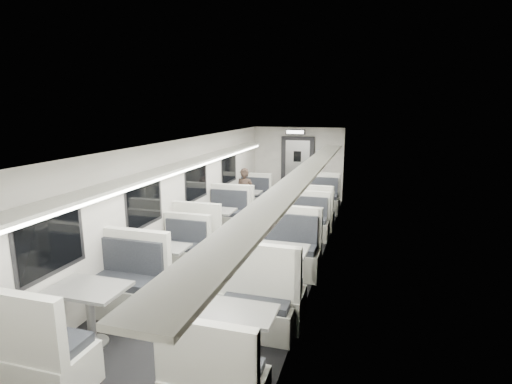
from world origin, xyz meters
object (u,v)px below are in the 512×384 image
Objects in this scene: booth_right_b at (302,233)px; passenger at (245,194)px; booth_right_c at (277,271)px; booth_right_d at (239,338)px; booth_right_a at (317,206)px; booth_left_c at (166,264)px; exit_sign at (295,132)px; booth_left_b at (215,225)px; booth_left_d at (91,315)px; vestibule_door at (297,168)px; booth_left_a at (247,203)px.

booth_right_b is 2.72m from passenger.
booth_right_c is 1.12× the size of booth_right_d.
booth_right_d is at bearing -90.00° from booth_right_a.
booth_left_c is 6.99m from exit_sign.
booth_left_b is 1.12× the size of booth_left_c.
passenger is (0.08, 6.24, 0.29)m from booth_left_d.
booth_left_d is (0.00, -4.28, 0.03)m from booth_left_b.
exit_sign is at bearing 83.39° from booth_left_d.
passenger reaches higher than booth_right_d.
passenger is (0.08, 4.25, 0.37)m from booth_left_c.
booth_left_b is at bearing 90.00° from booth_left_d.
booth_left_b is 4.98m from vestibule_door.
booth_right_b is at bearing 90.00° from booth_right_d.
vestibule_door is (1.00, 4.83, 0.65)m from booth_left_b.
passenger reaches higher than booth_left_d.
vestibule_door is (-1.00, 9.00, 0.66)m from booth_right_d.
booth_left_c is at bearing -87.16° from passenger.
booth_left_c is 0.82× the size of booth_right_c.
exit_sign reaches higher than booth_left_d.
booth_left_a is 3.25× the size of exit_sign.
booth_right_c is at bearing 90.00° from booth_right_d.
booth_right_a is 4.67m from booth_right_c.
vestibule_door is 3.39× the size of exit_sign.
exit_sign reaches higher than booth_left_b.
booth_right_b is at bearing -90.00° from booth_right_a.
booth_right_a is 3.51× the size of exit_sign.
booth_left_c is 0.83× the size of booth_left_d.
booth_left_c is 3.09m from booth_right_b.
booth_left_a is at bearing -112.11° from vestibule_door.
booth_left_b is 2.30m from booth_left_c.
passenger is (0.08, 1.95, 0.32)m from booth_left_b.
booth_right_c is (2.00, -4.58, 0.06)m from booth_left_a.
booth_left_d is 1.12× the size of booth_right_d.
booth_left_b is 1.03× the size of booth_right_d.
exit_sign is at bearing 96.70° from booth_right_d.
booth_right_a is at bearing 90.00° from booth_right_c.
booth_right_a reaches higher than booth_left_c.
booth_left_c is 7.23m from vestibule_door.
booth_left_a is at bearing 90.00° from booth_left_b.
booth_left_a is 2.00m from booth_right_a.
booth_left_b reaches higher than booth_left_a.
booth_left_a is 0.55m from passenger.
booth_right_d is 1.47× the size of passenger.
booth_left_b is 1.52× the size of passenger.
exit_sign is at bearing 72.73° from passenger.
booth_left_d is at bearing -90.00° from booth_left_b.
booth_right_a reaches higher than booth_right_b.
booth_left_b is 0.93× the size of booth_left_d.
booth_right_d reaches higher than booth_left_a.
booth_right_b is 1.45× the size of passenger.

